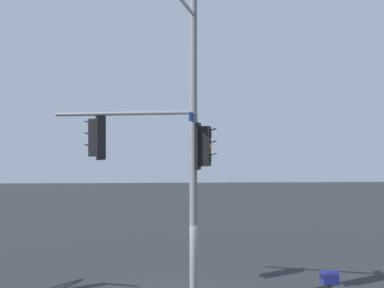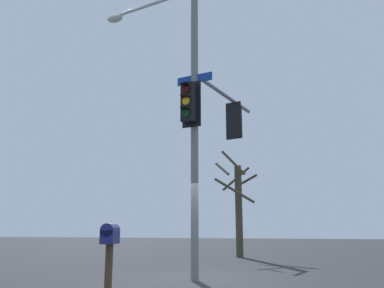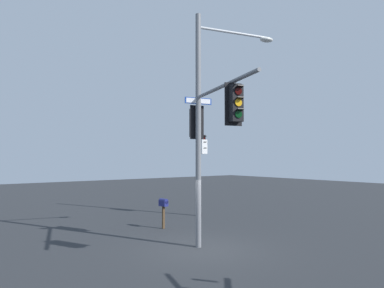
# 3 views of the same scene
# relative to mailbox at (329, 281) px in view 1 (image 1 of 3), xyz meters

# --- Properties ---
(main_signal_pole_assembly) EXTENTS (4.51, 4.71, 8.85)m
(main_signal_pole_assembly) POSITION_rel_mailbox_xyz_m (0.68, 4.25, 3.90)
(main_signal_pole_assembly) COLOR slate
(main_signal_pole_assembly) RESTS_ON ground
(mailbox) EXTENTS (0.30, 0.47, 1.41)m
(mailbox) POSITION_rel_mailbox_xyz_m (0.00, 0.00, 0.00)
(mailbox) COLOR #4C3823
(mailbox) RESTS_ON ground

